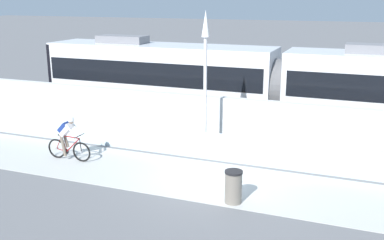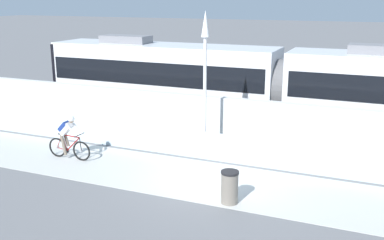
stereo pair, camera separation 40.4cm
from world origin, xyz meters
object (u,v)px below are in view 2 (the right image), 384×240
cyclist_on_bike (68,137)px  trash_bin (230,187)px  lamp_post_antenna (205,66)px  tram (282,86)px

cyclist_on_bike → trash_bin: 6.56m
lamp_post_antenna → trash_bin: bearing=-58.6°
lamp_post_antenna → trash_bin: 4.87m
cyclist_on_bike → lamp_post_antenna: bearing=26.3°
trash_bin → cyclist_on_bike: bearing=169.0°
cyclist_on_bike → lamp_post_antenna: 5.46m
tram → cyclist_on_bike: bearing=-131.8°
tram → trash_bin: size_ratio=23.50×
tram → lamp_post_antenna: lamp_post_antenna is taller
cyclist_on_bike → trash_bin: (6.43, -1.25, -0.32)m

